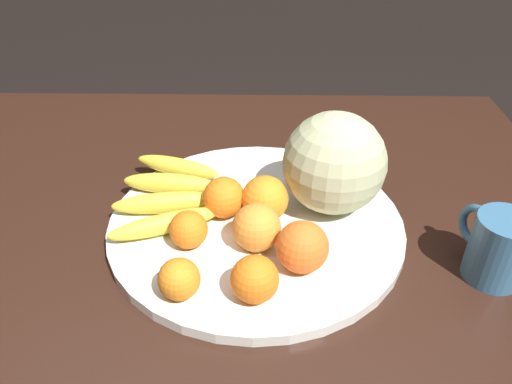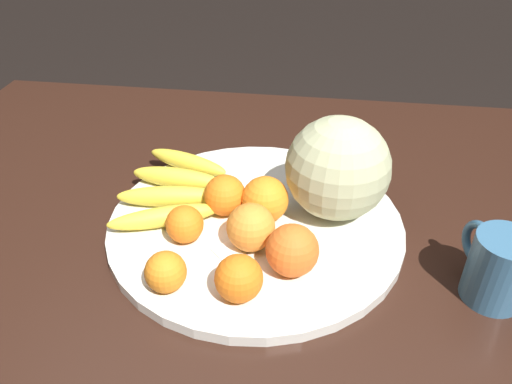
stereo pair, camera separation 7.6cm
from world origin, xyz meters
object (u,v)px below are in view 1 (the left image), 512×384
Objects in this scene: melon at (334,163)px; orange_side_extra at (265,199)px; orange_back_right at (188,230)px; banana_bunch at (171,193)px; ceramic_mug at (498,247)px; fruit_bowl at (256,222)px; orange_mid_center at (302,247)px; orange_back_left at (224,197)px; kitchen_table at (212,271)px; orange_front_right at (255,279)px; orange_top_small at (179,279)px; orange_front_left at (257,227)px; produce_tag at (245,262)px.

orange_side_extra is at bearing -161.90° from melon.
melon reaches higher than orange_back_right.
banana_bunch is 0.50m from ceramic_mug.
fruit_bowl is at bearing 162.97° from ceramic_mug.
orange_mid_center is 0.17m from orange_back_left.
orange_front_right is at bearing -65.12° from kitchen_table.
ceramic_mug is at bearing 161.60° from banana_bunch.
orange_front_right reaches higher than fruit_bowl.
orange_back_right is at bearing 110.59° from banana_bunch.
ceramic_mug is at bearing -16.07° from orange_back_left.
melon is (0.20, 0.04, 0.19)m from kitchen_table.
melon is 0.18m from orange_back_left.
orange_mid_center is at bearing 42.07° from orange_front_right.
orange_mid_center is at bearing -45.88° from orange_back_left.
orange_mid_center reaches higher than kitchen_table.
ceramic_mug reaches higher than orange_front_right.
banana_bunch is 4.49× the size of orange_top_small.
orange_side_extra is (0.01, 0.17, 0.00)m from orange_front_right.
melon is 0.64× the size of banana_bunch.
fruit_bowl is 8.18× the size of orange_back_right.
kitchen_table is 0.16m from orange_back_right.
orange_back_right is 0.13m from orange_side_extra.
orange_back_left is at bearing 124.42° from orange_front_left.
melon is 1.98× the size of produce_tag.
produce_tag is (0.08, 0.06, -0.03)m from orange_top_small.
orange_front_left reaches higher than kitchen_table.
produce_tag is (0.06, -0.10, 0.11)m from kitchen_table.
ceramic_mug is (0.47, -0.14, 0.02)m from banana_bunch.
banana_bunch is at bearing 164.03° from fruit_bowl.
fruit_bowl is 0.07m from orange_back_left.
orange_back_left is at bearing 163.93° from ceramic_mug.
orange_front_left is 0.09m from orange_back_left.
kitchen_table is 0.15m from orange_back_left.
orange_top_small is (0.00, -0.10, -0.00)m from orange_back_right.
fruit_bowl is 0.12m from orange_back_right.
orange_mid_center is at bearing -15.50° from orange_back_right.
kitchen_table is 0.23m from orange_mid_center.
orange_front_left is 0.10m from orange_front_right.
fruit_bowl is at bearing 59.95° from orange_top_small.
orange_mid_center is at bearing 40.60° from produce_tag.
kitchen_table is 17.34× the size of orange_side_extra.
melon reaches higher than orange_front_right.
melon is at bearing 25.07° from orange_back_right.
banana_bunch is 3.81× the size of orange_back_left.
melon is 1.41× the size of ceramic_mug.
orange_front_left is at bearing 45.00° from orange_top_small.
orange_front_right is at bearing -120.36° from melon.
kitchen_table is at bearing 70.44° from orange_back_right.
orange_back_left is (-0.12, 0.12, -0.00)m from orange_mid_center.
ceramic_mug is (0.38, -0.11, 0.00)m from orange_back_left.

